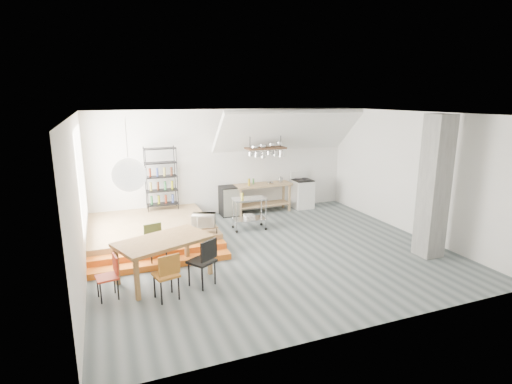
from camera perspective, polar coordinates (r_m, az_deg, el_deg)
name	(u,v)px	position (r m, az deg, el deg)	size (l,w,h in m)	color
floor	(270,251)	(9.52, 2.05, -8.47)	(8.00, 8.00, 0.00)	#4E595B
wall_back	(225,162)	(12.28, -4.39, 4.25)	(8.00, 0.04, 3.20)	silver
wall_left	(79,202)	(8.34, -23.98, -1.25)	(0.04, 7.00, 3.20)	silver
wall_right	(411,173)	(11.22, 21.24, 2.51)	(0.04, 7.00, 3.20)	silver
ceiling	(271,113)	(8.84, 2.22, 11.16)	(8.00, 7.00, 0.02)	white
slope_ceiling	(288,131)	(12.26, 4.54, 8.71)	(4.40, 1.80, 0.15)	white
window_pane	(82,177)	(9.77, -23.65, 1.98)	(0.02, 2.50, 2.20)	white
platform	(151,230)	(10.69, -14.81, -5.29)	(3.00, 3.00, 0.40)	#98784C
step_lower	(162,264)	(8.92, -13.23, -9.92)	(3.00, 0.35, 0.13)	orange
step_upper	(160,255)	(9.22, -13.57, -8.72)	(3.00, 0.35, 0.27)	orange
concrete_column	(434,187)	(9.69, 24.10, 0.64)	(0.50, 0.50, 3.20)	slate
kitchen_counter	(263,193)	(12.51, 0.99, -0.09)	(1.80, 0.60, 0.91)	#98784C
stove	(302,193)	(13.13, 6.64, -0.19)	(0.60, 0.60, 1.18)	white
pot_rack	(267,151)	(12.07, 1.54, 5.93)	(1.20, 0.50, 1.43)	#3A2317
wire_shelving	(161,177)	(11.62, -13.40, 2.03)	(0.88, 0.38, 1.80)	black
microwave_shelf	(204,227)	(9.58, -7.47, -4.95)	(0.60, 0.40, 0.16)	#98784C
paper_lantern	(129,175)	(7.43, -17.67, 2.34)	(0.60, 0.60, 0.60)	white
dining_table	(164,244)	(8.08, -13.07, -7.19)	(2.01, 1.58, 0.84)	brown
chair_mustard	(167,272)	(7.34, -12.56, -11.16)	(0.49, 0.49, 0.89)	#A6621C
chair_black	(205,258)	(7.71, -7.37, -9.39)	(0.60, 0.60, 0.96)	black
chair_olive	(155,241)	(8.91, -14.26, -6.78)	(0.48, 0.48, 0.89)	#505C2B
chair_red	(110,273)	(7.73, -20.09, -10.83)	(0.42, 0.42, 0.80)	red
rolling_cart	(249,209)	(10.87, -0.96, -2.48)	(0.93, 0.58, 0.88)	silver
mini_fridge	(229,201)	(12.23, -3.88, -1.27)	(0.53, 0.53, 0.90)	black
microwave	(204,220)	(9.53, -7.50, -3.99)	(0.54, 0.36, 0.30)	beige
bowl	(270,183)	(12.48, 2.05, 1.32)	(0.19, 0.19, 0.05)	silver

